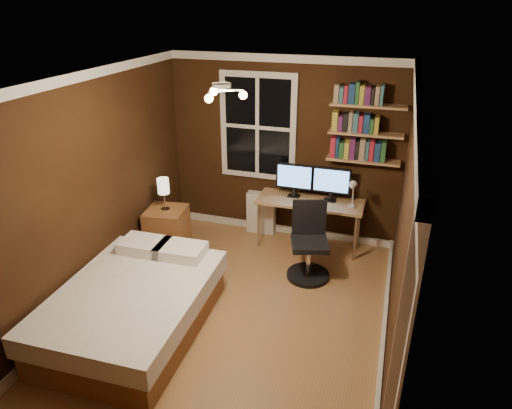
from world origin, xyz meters
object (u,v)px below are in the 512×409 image
(bedside_lamp, at_px, (164,194))
(desk, at_px, (310,205))
(nightstand, at_px, (167,231))
(bed, at_px, (134,307))
(monitor_right, at_px, (331,185))
(office_chair, at_px, (309,250))
(radiator, at_px, (261,213))
(monitor_left, at_px, (294,180))
(desk_lamp, at_px, (353,193))

(bedside_lamp, bearing_deg, desk, 22.72)
(bedside_lamp, bearing_deg, nightstand, 0.00)
(bed, xyz_separation_m, bedside_lamp, (-0.42, 1.53, 0.56))
(monitor_right, xyz_separation_m, office_chair, (-0.10, -0.82, -0.55))
(nightstand, height_order, bedside_lamp, bedside_lamp)
(bed, relative_size, nightstand, 3.12)
(nightstand, relative_size, radiator, 1.01)
(monitor_left, bearing_deg, desk_lamp, -12.91)
(desk, xyz_separation_m, monitor_right, (0.25, 0.07, 0.30))
(bedside_lamp, distance_m, desk_lamp, 2.41)
(office_chair, bearing_deg, desk_lamp, 40.86)
(office_chair, bearing_deg, bed, -151.22)
(monitor_right, bearing_deg, office_chair, -97.13)
(bedside_lamp, xyz_separation_m, monitor_left, (1.53, 0.81, 0.07))
(bedside_lamp, bearing_deg, desk_lamp, 15.14)
(bed, relative_size, office_chair, 2.03)
(bedside_lamp, relative_size, desk, 0.31)
(nightstand, relative_size, bedside_lamp, 1.43)
(radiator, bearing_deg, office_chair, -46.31)
(desk, bearing_deg, nightstand, -157.28)
(radiator, distance_m, desk, 0.81)
(nightstand, distance_m, monitor_right, 2.26)
(bed, xyz_separation_m, office_chair, (1.50, 1.52, 0.08))
(nightstand, distance_m, bedside_lamp, 0.53)
(desk, height_order, desk_lamp, desk_lamp)
(desk_lamp, bearing_deg, nightstand, -164.86)
(bed, xyz_separation_m, monitor_right, (1.60, 2.34, 0.63))
(desk_lamp, xyz_separation_m, office_chair, (-0.40, -0.64, -0.54))
(bed, bearing_deg, radiator, 74.31)
(bedside_lamp, xyz_separation_m, desk_lamp, (2.32, 0.63, 0.05))
(monitor_left, bearing_deg, bedside_lamp, -152.05)
(radiator, height_order, desk_lamp, desk_lamp)
(radiator, height_order, monitor_left, monitor_left)
(radiator, bearing_deg, bed, -104.06)
(nightstand, relative_size, office_chair, 0.65)
(monitor_right, xyz_separation_m, desk_lamp, (0.30, -0.18, -0.01))
(bedside_lamp, xyz_separation_m, office_chair, (1.92, -0.01, -0.48))
(radiator, xyz_separation_m, monitor_left, (0.49, -0.10, 0.60))
(monitor_left, height_order, office_chair, monitor_left)
(radiator, bearing_deg, monitor_left, -11.81)
(desk_lamp, bearing_deg, office_chair, -122.37)
(radiator, bearing_deg, desk, -13.35)
(office_chair, bearing_deg, monitor_left, 98.63)
(bed, xyz_separation_m, radiator, (0.61, 2.45, 0.03))
(bed, bearing_deg, monitor_left, 63.12)
(monitor_left, bearing_deg, bed, -115.25)
(desk, distance_m, monitor_left, 0.39)
(bed, relative_size, bedside_lamp, 4.44)
(radiator, distance_m, office_chair, 1.28)
(nightstand, height_order, monitor_left, monitor_left)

